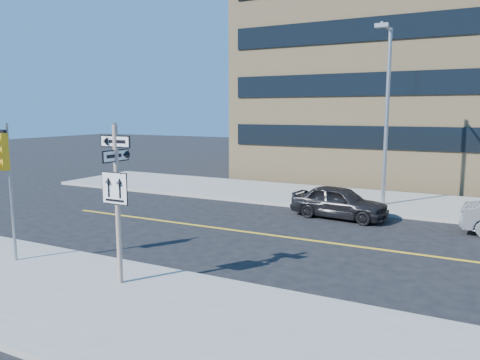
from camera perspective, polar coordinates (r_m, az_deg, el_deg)
The scene contains 6 objects.
ground at distance 14.48m, azimuth -7.64°, elevation -9.71°, with size 120.00×120.00×0.00m, color black.
sign_pole at distance 11.99m, azimuth -14.78°, elevation -1.72°, with size 0.92×0.92×4.06m.
traffic_signal at distance 14.79m, azimuth -26.83°, elevation 1.85°, with size 0.32×0.45×4.00m.
parked_car_a at distance 20.15m, azimuth 12.00°, elevation -2.64°, with size 4.06×1.63×1.38m, color black.
streetlight_a at distance 22.35m, azimuth 17.41°, elevation 8.71°, with size 0.55×2.25×8.00m.
building_brick at distance 37.00m, azimuth 18.59°, elevation 14.98°, with size 18.00×18.00×18.00m, color tan.
Camera 1 is at (7.97, -11.23, 4.48)m, focal length 35.00 mm.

